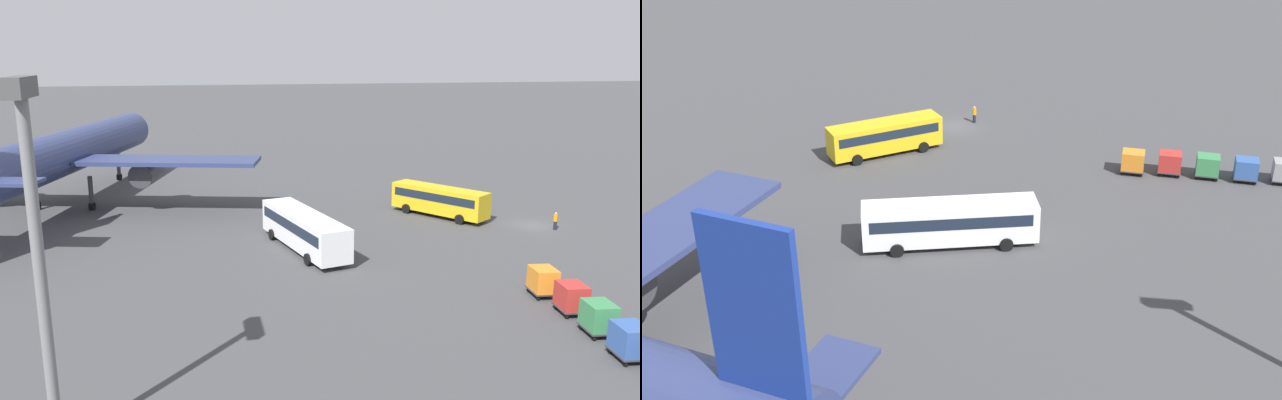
# 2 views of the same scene
# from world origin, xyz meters

# --- Properties ---
(ground_plane) EXTENTS (600.00, 600.00, 0.00)m
(ground_plane) POSITION_xyz_m (0.00, 0.00, 0.00)
(ground_plane) COLOR #424244
(shuttle_bus_near) EXTENTS (10.13, 8.10, 3.11)m
(shuttle_bus_near) POSITION_xyz_m (5.35, 7.75, 1.87)
(shuttle_bus_near) COLOR gold
(shuttle_bus_near) RESTS_ON ground
(shuttle_bus_far) EXTENTS (13.10, 5.85, 3.27)m
(shuttle_bus_far) POSITION_xyz_m (-3.10, 23.72, 1.96)
(shuttle_bus_far) COLOR white
(shuttle_bus_far) RESTS_ON ground
(worker_person) EXTENTS (0.38, 0.38, 1.74)m
(worker_person) POSITION_xyz_m (-1.85, -1.31, 0.87)
(worker_person) COLOR #1E1E2D
(worker_person) RESTS_ON ground
(cargo_cart_blue) EXTENTS (2.17, 1.89, 2.06)m
(cargo_cart_blue) POSITION_xyz_m (-26.60, 9.57, 1.19)
(cargo_cart_blue) COLOR #38383D
(cargo_cart_blue) RESTS_ON ground
(cargo_cart_green) EXTENTS (2.17, 1.89, 2.06)m
(cargo_cart_green) POSITION_xyz_m (-23.43, 9.28, 1.19)
(cargo_cart_green) COLOR #38383D
(cargo_cart_green) RESTS_ON ground
(cargo_cart_red) EXTENTS (2.17, 1.89, 2.06)m
(cargo_cart_red) POSITION_xyz_m (-20.26, 9.04, 1.19)
(cargo_cart_red) COLOR #38383D
(cargo_cart_red) RESTS_ON ground
(cargo_cart_orange) EXTENTS (2.17, 1.89, 2.06)m
(cargo_cart_orange) POSITION_xyz_m (-17.09, 9.19, 1.19)
(cargo_cart_orange) COLOR #38383D
(cargo_cart_orange) RESTS_ON ground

